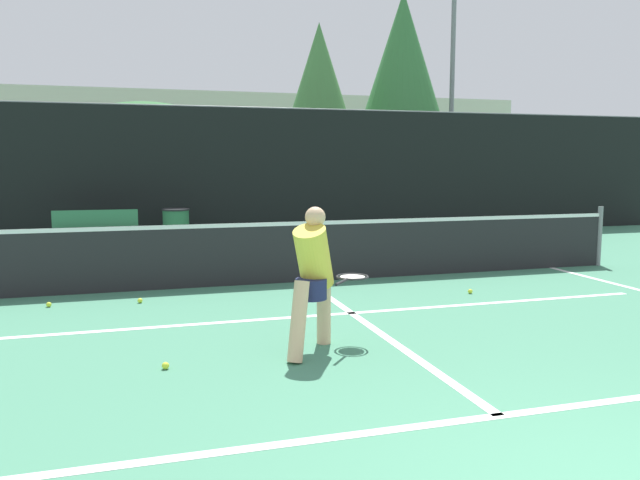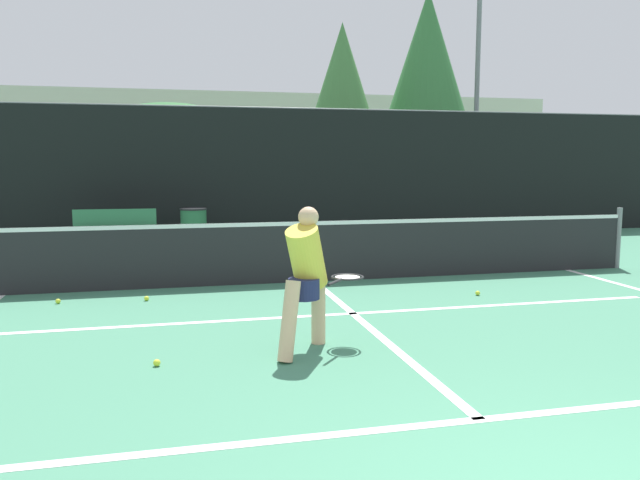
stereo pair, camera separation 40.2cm
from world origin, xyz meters
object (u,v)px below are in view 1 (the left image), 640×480
trash_bin (176,228)px  parked_car (75,207)px  courtside_bench (95,229)px  player_practicing (314,274)px

trash_bin → parked_car: size_ratio=0.19×
parked_car → courtside_bench: bearing=-80.6°
player_practicing → courtside_bench: bearing=56.7°
courtside_bench → parked_car: size_ratio=0.38×
courtside_bench → trash_bin: size_ratio=2.04×
player_practicing → trash_bin: bearing=45.3°
trash_bin → parked_car: parked_car is taller
trash_bin → parked_car: (-2.50, 4.95, 0.18)m
player_practicing → trash_bin: player_practicing is taller
player_practicing → trash_bin: (-0.83, 8.12, -0.34)m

